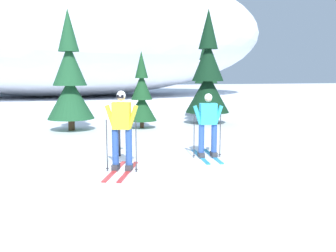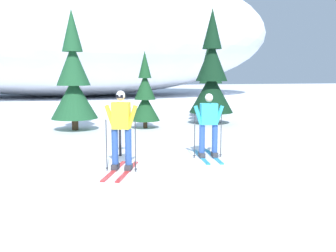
# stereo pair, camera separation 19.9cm
# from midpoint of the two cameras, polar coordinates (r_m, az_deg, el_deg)

# --- Properties ---
(ground_plane) EXTENTS (120.00, 120.00, 0.00)m
(ground_plane) POSITION_cam_midpoint_polar(r_m,az_deg,el_deg) (9.46, -2.83, -5.51)
(ground_plane) COLOR white
(skier_cyan_jacket) EXTENTS (0.82, 1.75, 1.71)m
(skier_cyan_jacket) POSITION_cam_midpoint_polar(r_m,az_deg,el_deg) (9.76, 6.86, 0.24)
(skier_cyan_jacket) COLOR #2893CC
(skier_cyan_jacket) RESTS_ON ground
(skier_yellow_jacket) EXTENTS (1.05, 1.78, 1.84)m
(skier_yellow_jacket) POSITION_cam_midpoint_polar(r_m,az_deg,el_deg) (8.46, -6.58, -0.51)
(skier_yellow_jacket) COLOR red
(skier_yellow_jacket) RESTS_ON ground
(pine_tree_far_left) EXTENTS (1.80, 1.80, 4.66)m
(pine_tree_far_left) POSITION_cam_midpoint_polar(r_m,az_deg,el_deg) (14.85, -14.01, 6.84)
(pine_tree_far_left) COLOR #47301E
(pine_tree_far_left) RESTS_ON ground
(pine_tree_center_left) EXTENTS (1.20, 1.20, 3.11)m
(pine_tree_center_left) POSITION_cam_midpoint_polar(r_m,az_deg,el_deg) (15.02, -3.19, 4.60)
(pine_tree_center_left) COLOR #47301E
(pine_tree_center_left) RESTS_ON ground
(pine_tree_center_right) EXTENTS (1.93, 1.93, 5.01)m
(pine_tree_center_right) POSITION_cam_midpoint_polar(r_m,az_deg,el_deg) (16.46, 7.09, 7.63)
(pine_tree_center_right) COLOR #47301E
(pine_tree_center_right) RESTS_ON ground
(pine_tree_far_right) EXTENTS (1.73, 1.73, 4.47)m
(pine_tree_far_right) POSITION_cam_midpoint_polar(r_m,az_deg,el_deg) (20.19, 6.90, 7.09)
(pine_tree_far_right) COLOR #47301E
(pine_tree_far_right) RESTS_ON ground
(snow_ridge_background) EXTENTS (39.03, 21.40, 12.36)m
(snow_ridge_background) POSITION_cam_midpoint_polar(r_m,az_deg,el_deg) (37.32, -14.47, 14.00)
(snow_ridge_background) COLOR white
(snow_ridge_background) RESTS_ON ground
(trail_marker_post) EXTENTS (0.28, 0.07, 1.23)m
(trail_marker_post) POSITION_cam_midpoint_polar(r_m,az_deg,el_deg) (10.02, -6.88, -0.67)
(trail_marker_post) COLOR black
(trail_marker_post) RESTS_ON ground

